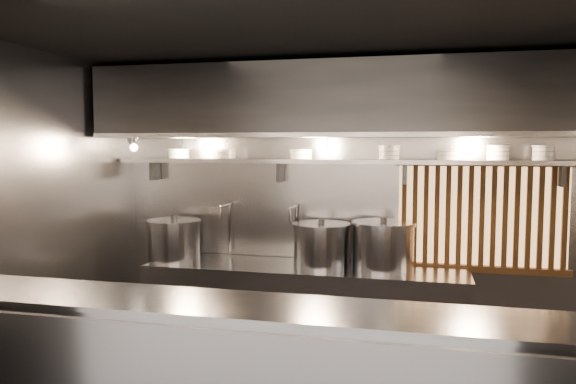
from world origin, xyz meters
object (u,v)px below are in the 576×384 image
at_px(pendant_bulb, 327,153).
at_px(stock_pot_right, 383,245).
at_px(stock_pot_mid, 321,245).
at_px(stock_pot_left, 174,240).
at_px(heat_lamp, 132,141).

distance_m(pendant_bulb, stock_pot_right, 0.99).
bearing_deg(stock_pot_right, stock_pot_mid, -179.05).
height_order(stock_pot_left, stock_pot_mid, stock_pot_mid).
xyz_separation_m(stock_pot_left, stock_pot_mid, (1.46, 0.05, 0.00)).
xyz_separation_m(heat_lamp, stock_pot_left, (0.29, 0.26, -0.97)).
relative_size(pendant_bulb, stock_pot_right, 0.26).
bearing_deg(stock_pot_left, stock_pot_right, 1.71).
height_order(pendant_bulb, stock_pot_left, pendant_bulb).
height_order(heat_lamp, pendant_bulb, heat_lamp).
bearing_deg(pendant_bulb, stock_pot_mid, -143.35).
relative_size(stock_pot_left, stock_pot_mid, 1.23).
bearing_deg(pendant_bulb, heat_lamp, -169.00).
height_order(stock_pot_left, stock_pot_right, stock_pot_right).
relative_size(stock_pot_mid, stock_pot_right, 0.79).
bearing_deg(heat_lamp, stock_pot_right, 7.95).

